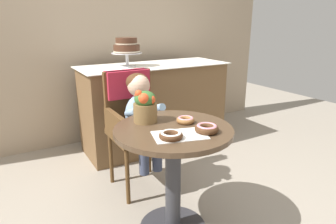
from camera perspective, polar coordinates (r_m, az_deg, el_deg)
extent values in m
cube|color=tan|center=(3.38, -16.13, 16.91)|extent=(4.80, 0.10, 2.70)
cylinder|color=#4C3826|center=(1.77, 1.04, -3.50)|extent=(0.72, 0.72, 0.03)
cylinder|color=#333338|center=(1.93, 0.98, -13.56)|extent=(0.10, 0.10, 0.69)
cube|color=brown|center=(2.36, -5.75, -4.23)|extent=(0.42, 0.42, 0.04)
cube|color=brown|center=(2.45, -7.78, 2.71)|extent=(0.40, 0.04, 0.46)
cube|color=brown|center=(2.25, -10.23, -2.42)|extent=(0.04, 0.38, 0.18)
cube|color=brown|center=(2.40, -1.70, -0.92)|extent=(0.04, 0.38, 0.18)
cube|color=#B22338|center=(2.42, -7.89, 5.46)|extent=(0.36, 0.11, 0.22)
cylinder|color=brown|center=(2.25, -7.86, -12.38)|extent=(0.03, 0.03, 0.45)
cylinder|color=brown|center=(2.39, 0.26, -10.34)|extent=(0.03, 0.03, 0.45)
cylinder|color=brown|center=(2.55, -11.01, -8.80)|extent=(0.03, 0.03, 0.45)
cylinder|color=brown|center=(2.67, -3.68, -7.23)|extent=(0.03, 0.03, 0.45)
ellipsoid|color=#8CADCC|center=(2.28, -5.67, -0.37)|extent=(0.22, 0.16, 0.30)
sphere|color=#E0B293|center=(2.22, -5.73, 5.15)|extent=(0.17, 0.17, 0.17)
ellipsoid|color=#4C2D19|center=(2.23, -5.96, 5.80)|extent=(0.17, 0.17, 0.14)
cylinder|color=#8CADCC|center=(2.16, -7.02, -0.09)|extent=(0.08, 0.23, 0.13)
sphere|color=#E0B293|center=(2.11, -5.88, -2.40)|extent=(0.06, 0.06, 0.06)
cylinder|color=#8CADCC|center=(2.23, -2.54, 0.63)|extent=(0.08, 0.23, 0.13)
sphere|color=#E0B293|center=(2.19, -1.80, -1.66)|extent=(0.06, 0.06, 0.06)
cylinder|color=#3F4760|center=(2.23, -6.01, -3.81)|extent=(0.09, 0.22, 0.09)
cylinder|color=#3F4760|center=(2.21, -4.67, -8.84)|extent=(0.08, 0.08, 0.26)
cylinder|color=#3F4760|center=(2.27, -3.48, -3.33)|extent=(0.09, 0.22, 0.09)
cylinder|color=#3F4760|center=(2.25, -2.12, -8.24)|extent=(0.08, 0.08, 0.26)
cube|color=white|center=(1.65, 2.26, -4.51)|extent=(0.33, 0.26, 0.00)
torus|color=#936033|center=(1.84, 3.41, -1.58)|extent=(0.11, 0.11, 0.03)
torus|color=pink|center=(1.84, 3.42, -1.30)|extent=(0.10, 0.10, 0.02)
torus|color=#4C2D19|center=(1.70, 7.51, -3.25)|extent=(0.14, 0.14, 0.04)
torus|color=pink|center=(1.69, 7.52, -2.87)|extent=(0.12, 0.12, 0.02)
torus|color=#4C2D19|center=(1.59, 0.58, -4.60)|extent=(0.13, 0.13, 0.04)
torus|color=white|center=(1.59, 0.58, -4.25)|extent=(0.12, 0.12, 0.02)
cylinder|color=brown|center=(1.85, -4.42, -0.12)|extent=(0.15, 0.15, 0.12)
ellipsoid|color=#38662D|center=(1.83, -4.48, 2.57)|extent=(0.14, 0.14, 0.10)
sphere|color=#E54C23|center=(1.85, -3.44, 3.12)|extent=(0.05, 0.05, 0.05)
sphere|color=#E54C23|center=(1.86, -4.53, 2.66)|extent=(0.06, 0.06, 0.06)
sphere|color=#E54C23|center=(1.85, -5.76, 3.13)|extent=(0.05, 0.05, 0.05)
sphere|color=#E54C23|center=(1.81, -5.71, 3.56)|extent=(0.05, 0.05, 0.05)
sphere|color=#E54C23|center=(1.78, -4.73, 2.60)|extent=(0.07, 0.07, 0.07)
sphere|color=#E54C23|center=(1.81, -3.42, 2.42)|extent=(0.06, 0.06, 0.06)
cube|color=brown|center=(3.18, -2.62, 1.14)|extent=(1.50, 0.56, 0.90)
cube|color=white|center=(3.09, -2.73, 9.12)|extent=(1.56, 0.62, 0.01)
cylinder|color=silver|center=(2.96, -7.89, 8.81)|extent=(0.16, 0.16, 0.01)
cylinder|color=silver|center=(2.96, -7.94, 10.05)|extent=(0.03, 0.03, 0.12)
cylinder|color=silver|center=(2.95, -7.99, 11.29)|extent=(0.30, 0.30, 0.01)
cylinder|color=#4C2D1E|center=(2.94, -8.03, 12.09)|extent=(0.26, 0.25, 0.08)
cylinder|color=beige|center=(2.95, -8.01, 11.58)|extent=(0.26, 0.26, 0.01)
cylinder|color=#4C2D1E|center=(2.94, -8.09, 13.47)|extent=(0.21, 0.21, 0.07)
cylinder|color=beige|center=(2.94, -8.07, 13.01)|extent=(0.21, 0.21, 0.01)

